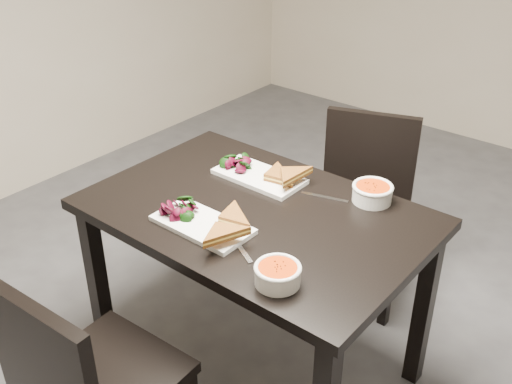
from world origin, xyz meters
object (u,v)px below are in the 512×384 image
(chair_near, at_px, (84,380))
(soup_bowl_near, at_px, (278,274))
(chair_far, at_px, (363,196))
(plate_near, at_px, (202,225))
(soup_bowl_far, at_px, (372,192))
(table, at_px, (256,232))
(plate_far, at_px, (259,176))

(chair_near, height_order, soup_bowl_near, chair_near)
(chair_far, height_order, plate_near, chair_far)
(chair_near, bearing_deg, soup_bowl_far, 69.20)
(plate_near, xyz_separation_m, soup_bowl_far, (0.36, 0.52, 0.03))
(table, xyz_separation_m, soup_bowl_near, (0.32, -0.29, 0.13))
(chair_near, relative_size, chair_far, 1.00)
(chair_near, xyz_separation_m, plate_near, (-0.01, 0.55, 0.27))
(chair_far, xyz_separation_m, plate_near, (-0.10, -0.94, 0.27))
(table, height_order, chair_near, chair_near)
(chair_near, distance_m, plate_far, 0.98)
(chair_near, distance_m, chair_far, 1.49)
(table, bearing_deg, chair_near, -93.96)
(table, bearing_deg, chair_far, 87.48)
(plate_near, bearing_deg, chair_near, -88.43)
(soup_bowl_near, bearing_deg, plate_far, 133.62)
(table, height_order, soup_bowl_far, soup_bowl_far)
(chair_far, distance_m, plate_far, 0.64)
(soup_bowl_near, bearing_deg, soup_bowl_far, 92.42)
(table, height_order, chair_far, chair_far)
(soup_bowl_near, bearing_deg, plate_near, 167.86)
(soup_bowl_far, bearing_deg, plate_near, -124.78)
(plate_near, xyz_separation_m, plate_far, (-0.07, 0.39, 0.00))
(soup_bowl_near, height_order, plate_far, soup_bowl_near)
(chair_far, height_order, soup_bowl_near, chair_far)
(table, relative_size, chair_far, 1.41)
(plate_near, height_order, soup_bowl_far, soup_bowl_far)
(table, height_order, plate_near, plate_near)
(chair_near, xyz_separation_m, soup_bowl_far, (0.34, 1.06, 0.30))
(soup_bowl_near, distance_m, plate_far, 0.66)
(chair_near, bearing_deg, plate_near, 88.68)
(plate_near, height_order, soup_bowl_near, soup_bowl_near)
(table, relative_size, plate_near, 3.46)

